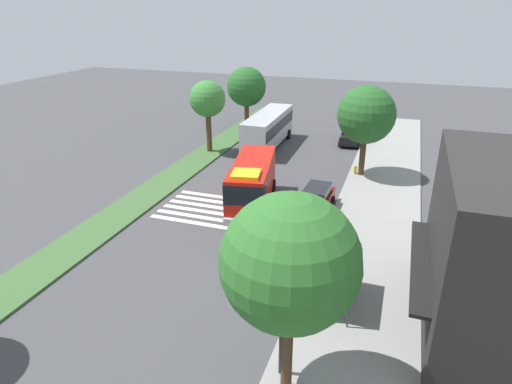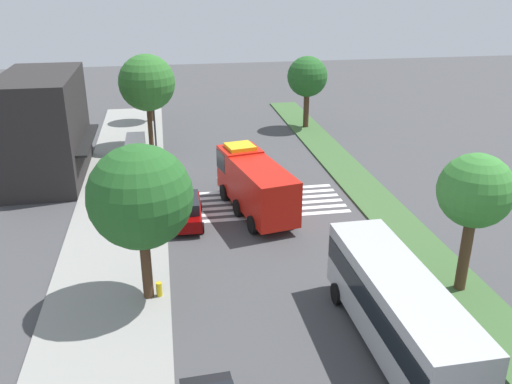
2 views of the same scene
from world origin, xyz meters
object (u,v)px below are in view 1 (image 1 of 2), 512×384
parked_car_west (364,109)px  median_tree_west (208,100)px  fire_truck (252,183)px  bus_stop_shelter (334,270)px  parked_car_east (316,199)px  fire_hydrant (355,170)px  sidewalk_tree_center (290,263)px  street_lamp (283,287)px  transit_bus (268,127)px  parked_car_mid (350,135)px  median_tree_far_west (246,87)px  bench_near_shelter (344,252)px  sidewalk_tree_far_west (366,115)px

parked_car_west → median_tree_west: 24.53m
fire_truck → bus_stop_shelter: (8.93, 7.30, -0.10)m
parked_car_east → fire_hydrant: parked_car_east is taller
sidewalk_tree_center → fire_hydrant: 24.56m
street_lamp → median_tree_west: 29.06m
transit_bus → median_tree_west: median_tree_west is taller
fire_hydrant → bus_stop_shelter: bearing=3.8°
transit_bus → fire_hydrant: bearing=-120.3°
median_tree_west → street_lamp: bearing=29.9°
parked_car_mid → fire_hydrant: (9.28, 1.70, -0.45)m
transit_bus → sidewalk_tree_center: size_ratio=1.29×
street_lamp → fire_truck: bearing=-156.4°
parked_car_mid → sidewalk_tree_center: size_ratio=0.58×
street_lamp → median_tree_far_west: street_lamp is taller
sidewalk_tree_center → street_lamp: bearing=-148.1°
fire_truck → street_lamp: street_lamp is taller
fire_truck → bench_near_shelter: (4.93, 7.27, -1.40)m
bus_stop_shelter → transit_bus: bearing=-155.5°
parked_car_west → sidewalk_tree_far_west: size_ratio=0.58×
sidewalk_tree_center → fire_hydrant: bearing=-178.8°
bench_near_shelter → fire_hydrant: 14.20m
bus_stop_shelter → fire_hydrant: size_ratio=5.00×
median_tree_west → fire_hydrant: (1.80, 14.37, -4.68)m
sidewalk_tree_far_west → sidewalk_tree_center: (23.98, -0.00, 0.39)m
sidewalk_tree_far_west → median_tree_west: (-1.84, -14.87, -0.06)m
parked_car_east → median_tree_far_west: bearing=-146.3°
sidewalk_tree_far_west → sidewalk_tree_center: bearing=-0.0°
street_lamp → sidewalk_tree_far_west: 23.36m
fire_hydrant → parked_car_west: bearing=-175.6°
parked_car_east → street_lamp: street_lamp is taller
parked_car_west → fire_hydrant: size_ratio=6.16×
parked_car_east → fire_hydrant: size_ratio=6.76×
bench_near_shelter → sidewalk_tree_far_west: size_ratio=0.21×
sidewalk_tree_far_west → parked_car_east: bearing=-15.3°
transit_bus → sidewalk_tree_center: sidewalk_tree_center is taller
transit_bus → bench_near_shelter: bearing=-152.2°
parked_car_west → transit_bus: (17.01, -7.77, 1.15)m
sidewalk_tree_far_west → transit_bus: bearing=-118.4°
median_tree_far_west → median_tree_west: median_tree_west is taller
bench_near_shelter → sidewalk_tree_center: (9.87, -0.68, 5.03)m
parked_car_west → bus_stop_shelter: (40.50, 2.92, 1.00)m
parked_car_east → fire_hydrant: bearing=170.2°
bus_stop_shelter → bench_near_shelter: (-4.00, -0.03, -1.30)m
parked_car_east → bench_near_shelter: (6.07, 2.88, -0.30)m
median_tree_far_west → sidewalk_tree_center: bearing=22.2°
parked_car_west → parked_car_mid: size_ratio=0.94×
parked_car_west → sidewalk_tree_far_west: (22.39, 2.20, 4.35)m
street_lamp → fire_hydrant: street_lamp is taller
parked_car_west → parked_car_east: bearing=-1.4°
transit_bus → street_lamp: bearing=-162.4°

